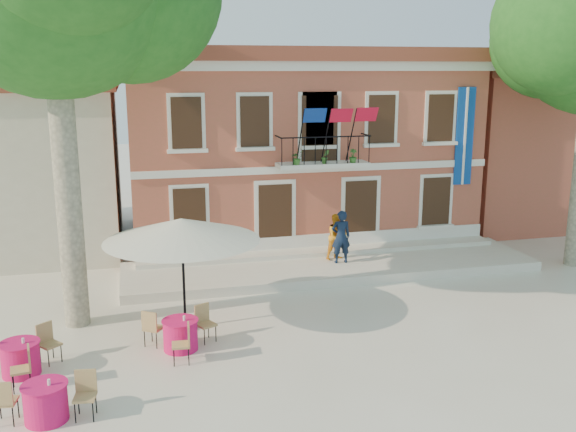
# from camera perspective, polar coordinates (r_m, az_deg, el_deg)

# --- Properties ---
(ground) EXTENTS (90.00, 90.00, 0.00)m
(ground) POSITION_cam_1_polar(r_m,az_deg,el_deg) (17.56, 1.95, -9.65)
(ground) COLOR beige
(ground) RESTS_ON ground
(main_building) EXTENTS (13.50, 9.59, 7.50)m
(main_building) POSITION_cam_1_polar(r_m,az_deg,el_deg) (26.55, 0.30, 6.54)
(main_building) COLOR #A4533B
(main_building) RESTS_ON ground
(neighbor_east) EXTENTS (9.40, 9.40, 6.40)m
(neighbor_east) POSITION_cam_1_polar(r_m,az_deg,el_deg) (32.56, 20.89, 5.89)
(neighbor_east) COLOR #A4533B
(neighbor_east) RESTS_ON ground
(terrace) EXTENTS (14.00, 3.40, 0.30)m
(terrace) POSITION_cam_1_polar(r_m,az_deg,el_deg) (22.02, 3.86, -4.51)
(terrace) COLOR silver
(terrace) RESTS_ON ground
(patio_umbrella) EXTENTS (4.04, 4.04, 3.00)m
(patio_umbrella) POSITION_cam_1_polar(r_m,az_deg,el_deg) (16.73, -9.42, -1.23)
(patio_umbrella) COLOR black
(patio_umbrella) RESTS_ON ground
(pedestrian_navy) EXTENTS (0.68, 0.46, 1.82)m
(pedestrian_navy) POSITION_cam_1_polar(r_m,az_deg,el_deg) (21.74, 4.73, -1.85)
(pedestrian_navy) COLOR #0F1C34
(pedestrian_navy) RESTS_ON terrace
(pedestrian_orange) EXTENTS (0.93, 0.82, 1.61)m
(pedestrian_orange) POSITION_cam_1_polar(r_m,az_deg,el_deg) (22.16, 4.37, -1.84)
(pedestrian_orange) COLOR orange
(pedestrian_orange) RESTS_ON terrace
(cafe_table_0) EXTENTS (1.85, 1.75, 0.95)m
(cafe_table_0) POSITION_cam_1_polar(r_m,az_deg,el_deg) (15.94, -22.70, -11.46)
(cafe_table_0) COLOR #DC1456
(cafe_table_0) RESTS_ON ground
(cafe_table_1) EXTENTS (1.87, 1.68, 0.95)m
(cafe_table_1) POSITION_cam_1_polar(r_m,az_deg,el_deg) (16.18, -9.54, -10.23)
(cafe_table_1) COLOR #DC1456
(cafe_table_1) RESTS_ON ground
(cafe_table_2) EXTENTS (1.96, 0.90, 0.95)m
(cafe_table_2) POSITION_cam_1_polar(r_m,az_deg,el_deg) (13.87, -20.75, -15.11)
(cafe_table_2) COLOR #DC1456
(cafe_table_2) RESTS_ON ground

